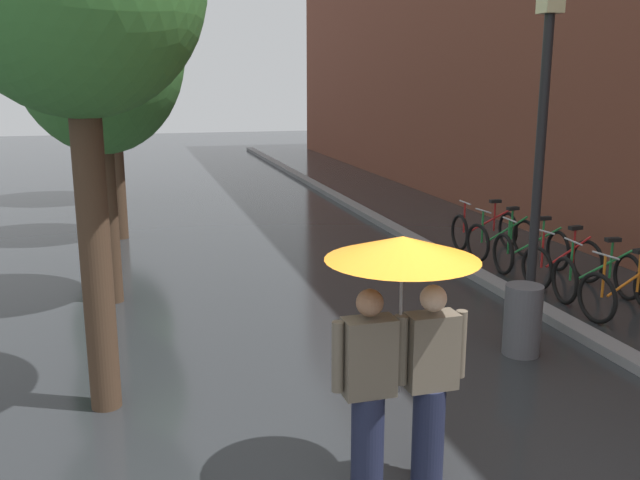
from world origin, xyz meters
The scene contains 13 objects.
kerb_strip centered at (3.20, 10.00, 0.06)m, with size 0.30×36.00×0.12m, color slate.
street_tree_1 centered at (-2.56, 5.76, 3.59)m, with size 2.34×2.34×5.05m.
street_tree_2 centered at (-2.51, 10.12, 3.51)m, with size 2.41×2.41×5.02m.
street_tree_3 centered at (-2.70, 14.89, 3.68)m, with size 2.78×2.78×5.35m.
parked_bicycle_0 centered at (4.20, 3.16, 0.38)m, with size 1.16×0.83×0.96m.
parked_bicycle_1 centered at (4.28, 3.89, 0.38)m, with size 1.13×0.78×0.96m.
parked_bicycle_2 centered at (4.27, 4.71, 0.38)m, with size 1.17×0.85×0.96m.
parked_bicycle_3 centered at (4.23, 5.56, 0.38)m, with size 1.11×0.74×0.96m.
parked_bicycle_4 centered at (4.20, 6.48, 0.38)m, with size 1.15×0.81×0.96m.
parked_bicycle_5 centered at (4.29, 7.29, 0.38)m, with size 1.10×0.72×0.96m.
couple_under_umbrella centered at (-0.29, 0.23, 1.40)m, with size 1.18×1.18×2.05m.
street_lamp_post centered at (2.60, 2.99, 2.50)m, with size 0.24×0.24×4.27m.
litter_bin centered at (2.14, 2.40, 0.42)m, with size 0.44×0.44×0.85m, color #4C4C51.
Camera 1 is at (-2.20, -4.42, 3.18)m, focal length 38.69 mm.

